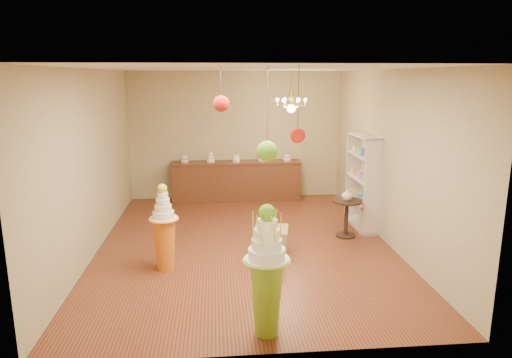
{
  "coord_description": "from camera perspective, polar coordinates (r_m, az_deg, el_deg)",
  "views": [
    {
      "loc": [
        -0.48,
        -7.53,
        2.88
      ],
      "look_at": [
        0.2,
        0.0,
        1.17
      ],
      "focal_mm": 32.0,
      "sensor_mm": 36.0,
      "label": 1
    }
  ],
  "objects": [
    {
      "name": "pedestal_orange",
      "position": [
        7.04,
        -11.38,
        -7.01
      ],
      "size": [
        0.49,
        0.49,
        1.34
      ],
      "rotation": [
        0.0,
        0.0,
        -0.18
      ],
      "color": "orange",
      "rests_on": "floor"
    },
    {
      "name": "chandelier",
      "position": [
        9.24,
        4.43,
        9.11
      ],
      "size": [
        0.74,
        0.74,
        0.85
      ],
      "rotation": [
        0.0,
        0.0,
        -0.19
      ],
      "color": "gold",
      "rests_on": "ceiling"
    },
    {
      "name": "pom_red_right",
      "position": [
        4.71,
        5.23,
        5.48
      ],
      "size": [
        0.16,
        0.16,
        0.79
      ],
      "color": "#393429",
      "rests_on": "ceiling"
    },
    {
      "name": "burlap_riser",
      "position": [
        7.46,
        1.89,
        -7.96
      ],
      "size": [
        0.63,
        0.63,
        0.49
      ],
      "primitive_type": "cube",
      "rotation": [
        0.0,
        0.0,
        -0.19
      ],
      "color": "#9A8254",
      "rests_on": "floor"
    },
    {
      "name": "wall_back",
      "position": [
        10.88,
        -2.58,
        5.43
      ],
      "size": [
        5.0,
        0.04,
        3.0
      ],
      "primitive_type": "cube",
      "color": "tan",
      "rests_on": "ground"
    },
    {
      "name": "round_table",
      "position": [
        8.48,
        11.25,
        -4.2
      ],
      "size": [
        0.65,
        0.65,
        0.69
      ],
      "rotation": [
        0.0,
        0.0,
        -0.24
      ],
      "color": "black",
      "rests_on": "floor"
    },
    {
      "name": "sideboard",
      "position": [
        10.78,
        -2.46,
        -0.15
      ],
      "size": [
        3.04,
        0.54,
        1.16
      ],
      "color": "#552F1A",
      "rests_on": "floor"
    },
    {
      "name": "vase",
      "position": [
        8.39,
        11.35,
        -1.9
      ],
      "size": [
        0.26,
        0.26,
        0.21
      ],
      "primitive_type": "imported",
      "rotation": [
        0.0,
        0.0,
        0.4
      ],
      "color": "beige",
      "rests_on": "round_table"
    },
    {
      "name": "floor",
      "position": [
        8.08,
        -1.4,
        -8.17
      ],
      "size": [
        6.5,
        6.5,
        0.0
      ],
      "primitive_type": "plane",
      "color": "brown",
      "rests_on": "ground"
    },
    {
      "name": "wall_front",
      "position": [
        4.52,
        1.23,
        -5.06
      ],
      "size": [
        5.0,
        0.04,
        3.0
      ],
      "primitive_type": "cube",
      "color": "tan",
      "rests_on": "ground"
    },
    {
      "name": "ceiling",
      "position": [
        7.55,
        -1.53,
        13.63
      ],
      "size": [
        6.5,
        6.5,
        0.0
      ],
      "primitive_type": "plane",
      "rotation": [
        3.14,
        0.0,
        0.0
      ],
      "color": "silver",
      "rests_on": "ground"
    },
    {
      "name": "wall_left",
      "position": [
        7.92,
        -19.84,
        1.93
      ],
      "size": [
        0.04,
        6.5,
        3.0
      ],
      "primitive_type": "cube",
      "color": "tan",
      "rests_on": "ground"
    },
    {
      "name": "shelving_unit",
      "position": [
        9.02,
        13.21,
        -0.29
      ],
      "size": [
        0.33,
        1.2,
        1.8
      ],
      "color": "beige",
      "rests_on": "floor"
    },
    {
      "name": "pom_green_mid",
      "position": [
        5.44,
        1.42,
        3.52
      ],
      "size": [
        0.25,
        0.25,
        1.12
      ],
      "color": "#393429",
      "rests_on": "ceiling"
    },
    {
      "name": "pom_red_left",
      "position": [
        5.43,
        -4.37,
        9.39
      ],
      "size": [
        0.19,
        0.19,
        0.53
      ],
      "color": "#393429",
      "rests_on": "ceiling"
    },
    {
      "name": "wall_right",
      "position": [
        8.22,
        16.23,
        2.55
      ],
      "size": [
        0.04,
        6.5,
        3.0
      ],
      "primitive_type": "cube",
      "color": "tan",
      "rests_on": "ground"
    },
    {
      "name": "pedestal_green",
      "position": [
        5.21,
        1.34,
        -12.51
      ],
      "size": [
        0.54,
        0.54,
        1.54
      ],
      "rotation": [
        0.0,
        0.0,
        0.08
      ],
      "color": "#8CBC29",
      "rests_on": "floor"
    }
  ]
}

